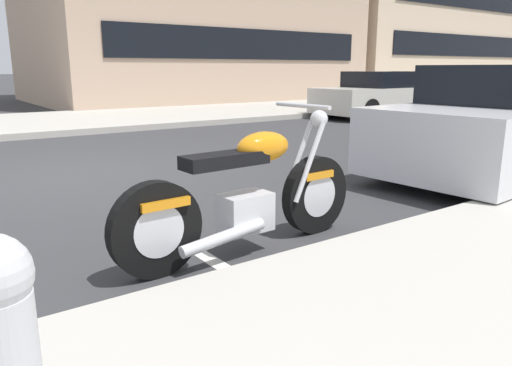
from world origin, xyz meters
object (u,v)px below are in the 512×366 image
Objects in this scene: parked_car_behind_motorcycle at (511,124)px; fire_hydrant at (0,362)px; parked_motorcycle at (247,197)px; car_opposite_curb at (385,95)px.

parked_car_behind_motorcycle is 6.74m from fire_hydrant.
parked_car_behind_motorcycle reaches higher than parked_motorcycle.
parked_motorcycle is 2.65× the size of fire_hydrant.
fire_hydrant is (-6.46, -1.90, -0.10)m from parked_car_behind_motorcycle.
parked_car_behind_motorcycle reaches higher than car_opposite_curb.
parked_car_behind_motorcycle is 8.33m from car_opposite_curb.
parked_car_behind_motorcycle is 0.98× the size of car_opposite_curb.
parked_car_behind_motorcycle is at bearing 16.41° from fire_hydrant.
fire_hydrant is at bearing -143.93° from parked_motorcycle.
parked_car_behind_motorcycle is at bearing 50.89° from car_opposite_curb.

